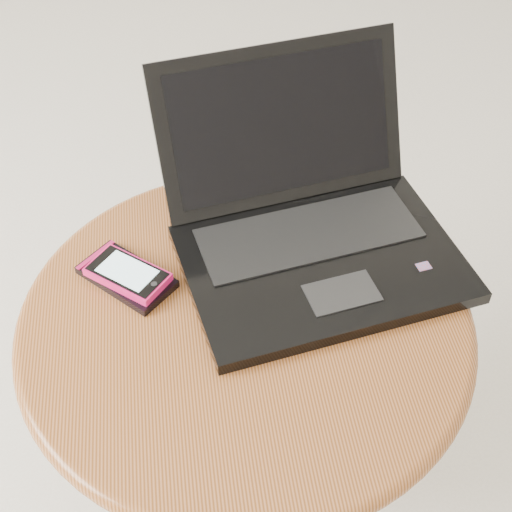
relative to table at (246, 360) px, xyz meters
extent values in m
cylinder|color=#4F2E14|center=(0.00, 0.00, -0.35)|extent=(0.34, 0.34, 0.03)
cylinder|color=#4F2E14|center=(0.00, 0.00, -0.13)|extent=(0.09, 0.09, 0.41)
cylinder|color=#63310F|center=(0.00, 0.00, 0.09)|extent=(0.56, 0.56, 0.03)
torus|color=#63310F|center=(0.00, 0.00, 0.09)|extent=(0.59, 0.59, 0.03)
cube|color=black|center=(0.11, 0.06, 0.11)|extent=(0.40, 0.31, 0.02)
cube|color=black|center=(0.10, 0.11, 0.12)|extent=(0.32, 0.16, 0.00)
cube|color=black|center=(0.12, 0.00, 0.12)|extent=(0.10, 0.07, 0.00)
cube|color=red|center=(0.24, 0.03, 0.12)|extent=(0.02, 0.02, 0.00)
cube|color=black|center=(0.08, 0.23, 0.22)|extent=(0.37, 0.16, 0.21)
cube|color=black|center=(0.08, 0.23, 0.22)|extent=(0.32, 0.13, 0.17)
cube|color=black|center=(-0.15, 0.08, 0.11)|extent=(0.14, 0.14, 0.01)
cube|color=#A71447|center=(-0.19, 0.12, 0.11)|extent=(0.05, 0.05, 0.00)
cube|color=#DC155D|center=(-0.15, 0.07, 0.12)|extent=(0.12, 0.11, 0.01)
cube|color=black|center=(-0.15, 0.07, 0.12)|extent=(0.11, 0.10, 0.00)
cube|color=silver|center=(-0.15, 0.07, 0.12)|extent=(0.08, 0.08, 0.00)
cylinder|color=black|center=(-0.11, 0.04, 0.12)|extent=(0.01, 0.01, 0.00)
camera|label=1|loc=(-0.07, -0.60, 0.81)|focal=51.05mm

